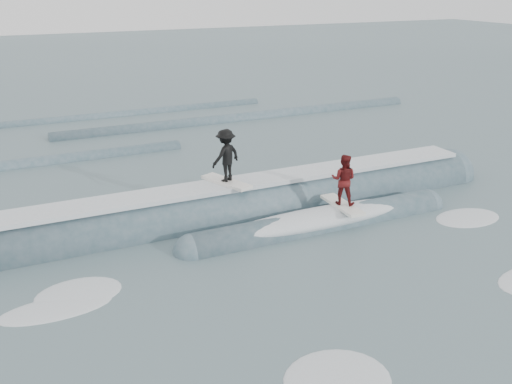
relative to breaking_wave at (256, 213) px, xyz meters
name	(u,v)px	position (x,y,z in m)	size (l,w,h in m)	color
ground	(319,276)	(-0.30, -4.70, -0.04)	(160.00, 160.00, 0.00)	#41575F
breaking_wave	(256,213)	(0.00, 0.00, 0.00)	(20.71, 3.89, 2.23)	#395460
surfer_black	(226,157)	(-0.95, 0.37, 2.06)	(1.32, 2.06, 1.89)	white
surfer_red	(343,182)	(2.32, -1.83, 1.39)	(1.05, 2.02, 1.81)	white
whitewater	(308,292)	(-1.00, -5.33, -0.04)	(15.82, 7.53, 0.10)	white
far_swells	(121,134)	(-1.85, 12.95, -0.04)	(38.40, 8.65, 0.80)	#395460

